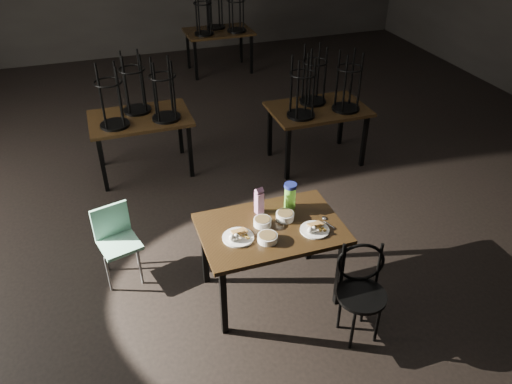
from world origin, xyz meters
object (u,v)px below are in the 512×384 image
object	(u,v)px
juice_carton	(259,201)
school_chair	(116,237)
water_bottle	(290,196)
main_table	(271,234)
bentwood_chair	(361,285)

from	to	relation	value
juice_carton	school_chair	size ratio (longest dim) A/B	0.35
water_bottle	school_chair	world-z (taller)	water_bottle
water_bottle	school_chair	distance (m)	1.64
juice_carton	school_chair	bearing A→B (deg)	159.64
main_table	water_bottle	distance (m)	0.39
main_table	juice_carton	size ratio (longest dim) A/B	4.66
school_chair	water_bottle	bearing A→B (deg)	-31.81
main_table	water_bottle	size ratio (longest dim) A/B	4.90
main_table	water_bottle	world-z (taller)	water_bottle
main_table	school_chair	xyz separation A→B (m)	(-1.26, 0.68, -0.23)
juice_carton	bentwood_chair	xyz separation A→B (m)	(0.56, -0.86, -0.37)
juice_carton	bentwood_chair	world-z (taller)	juice_carton
juice_carton	water_bottle	bearing A→B (deg)	-2.56
main_table	bentwood_chair	bearing A→B (deg)	-50.02
juice_carton	bentwood_chair	bearing A→B (deg)	-56.86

